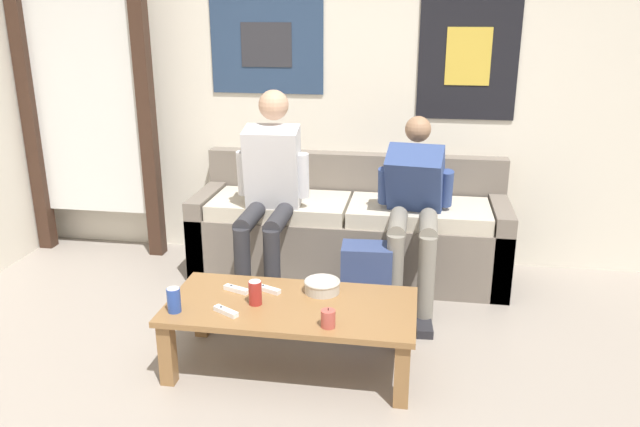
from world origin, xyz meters
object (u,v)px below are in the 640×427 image
at_px(person_seated_adult, 269,187).
at_px(game_controller_far_center, 268,289).
at_px(pillar_candle, 328,319).
at_px(drink_can_blue, 174,300).
at_px(coffee_table, 291,314).
at_px(drink_can_red, 255,293).
at_px(couch, 349,232).
at_px(backpack, 366,284).
at_px(game_controller_near_right, 226,311).
at_px(person_seated_teen, 414,204).
at_px(game_controller_near_left, 236,289).
at_px(ceramic_bowl, 322,285).

height_order(person_seated_adult, game_controller_far_center, person_seated_adult).
relative_size(pillar_candle, drink_can_blue, 0.77).
distance_m(coffee_table, drink_can_red, 0.21).
relative_size(couch, backpack, 4.57).
height_order(backpack, pillar_candle, backpack).
relative_size(person_seated_adult, drink_can_blue, 10.33).
height_order(coffee_table, game_controller_near_right, game_controller_near_right).
relative_size(coffee_table, person_seated_adult, 0.97).
bearing_deg(person_seated_adult, game_controller_near_right, -88.34).
bearing_deg(backpack, person_seated_adult, 155.09).
distance_m(person_seated_adult, person_seated_teen, 0.90).
distance_m(pillar_candle, drink_can_blue, 0.76).
xyz_separation_m(drink_can_blue, game_controller_near_left, (0.23, 0.27, -0.05)).
xyz_separation_m(person_seated_teen, game_controller_near_right, (-0.87, -1.08, -0.26)).
bearing_deg(ceramic_bowl, game_controller_near_left, -171.34).
distance_m(person_seated_adult, backpack, 0.86).
bearing_deg(person_seated_teen, backpack, -127.01).
relative_size(couch, game_controller_near_left, 14.32).
bearing_deg(backpack, game_controller_near_right, -129.59).
xyz_separation_m(person_seated_adult, game_controller_near_right, (0.03, -1.04, -0.33)).
height_order(drink_can_blue, game_controller_far_center, drink_can_blue).
height_order(coffee_table, pillar_candle, pillar_candle).
bearing_deg(game_controller_far_center, game_controller_near_left, -170.62).
height_order(coffee_table, person_seated_teen, person_seated_teen).
distance_m(backpack, drink_can_red, 0.82).
distance_m(pillar_candle, game_controller_near_right, 0.51).
bearing_deg(pillar_candle, drink_can_red, 156.06).
height_order(pillar_candle, game_controller_near_left, pillar_candle).
bearing_deg(coffee_table, person_seated_adult, 109.80).
bearing_deg(person_seated_adult, backpack, -24.91).
xyz_separation_m(drink_can_red, game_controller_near_left, (-0.14, 0.13, -0.05)).
xyz_separation_m(couch, drink_can_blue, (-0.69, -1.43, 0.12)).
bearing_deg(person_seated_adult, drink_can_red, -81.05).
bearing_deg(game_controller_far_center, game_controller_near_right, -117.05).
xyz_separation_m(pillar_candle, drink_can_red, (-0.39, 0.17, 0.02)).
bearing_deg(person_seated_adult, ceramic_bowl, -58.16).
bearing_deg(game_controller_far_center, person_seated_adult, 102.61).
height_order(coffee_table, ceramic_bowl, ceramic_bowl).
bearing_deg(game_controller_near_left, coffee_table, -16.87).
bearing_deg(backpack, drink_can_blue, -138.71).
distance_m(backpack, game_controller_near_left, 0.82).
height_order(person_seated_teen, game_controller_far_center, person_seated_teen).
distance_m(drink_can_blue, game_controller_near_left, 0.36).
xyz_separation_m(person_seated_teen, pillar_candle, (-0.36, -1.13, -0.23)).
distance_m(couch, pillar_candle, 1.47).
bearing_deg(person_seated_teen, drink_can_blue, -135.59).
height_order(ceramic_bowl, game_controller_near_left, ceramic_bowl).
relative_size(backpack, game_controller_far_center, 3.16).
distance_m(drink_can_blue, drink_can_red, 0.39).
xyz_separation_m(coffee_table, drink_can_blue, (-0.54, -0.17, 0.12)).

